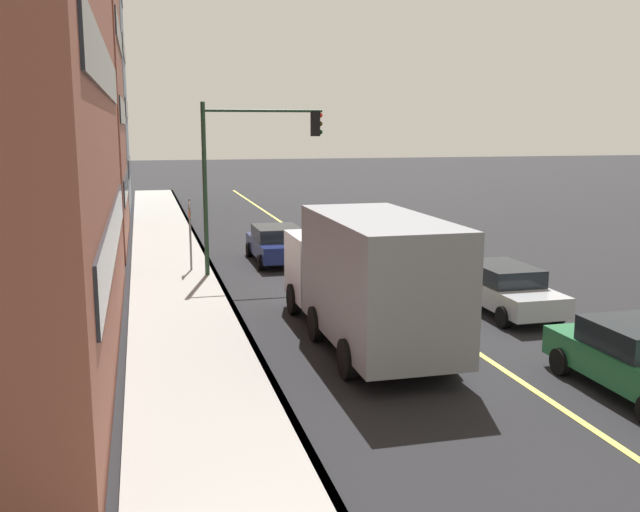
# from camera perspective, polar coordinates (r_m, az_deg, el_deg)

# --- Properties ---
(ground) EXTENTS (200.00, 200.00, 0.00)m
(ground) POSITION_cam_1_polar(r_m,az_deg,el_deg) (23.81, 5.35, -2.91)
(ground) COLOR black
(sidewalk_slab) EXTENTS (80.00, 3.11, 0.15)m
(sidewalk_slab) POSITION_cam_1_polar(r_m,az_deg,el_deg) (22.51, -11.07, -3.65)
(sidewalk_slab) COLOR gray
(sidewalk_slab) RESTS_ON ground
(curb_edge) EXTENTS (80.00, 0.16, 0.15)m
(curb_edge) POSITION_cam_1_polar(r_m,az_deg,el_deg) (22.63, -7.34, -3.46)
(curb_edge) COLOR slate
(curb_edge) RESTS_ON ground
(lane_stripe_center) EXTENTS (80.00, 0.16, 0.01)m
(lane_stripe_center) POSITION_cam_1_polar(r_m,az_deg,el_deg) (23.81, 5.36, -2.90)
(lane_stripe_center) COLOR #D8CC4C
(lane_stripe_center) RESTS_ON ground
(building_midblock) EXTENTS (12.36, 9.05, 19.05)m
(building_midblock) POSITION_cam_1_polar(r_m,az_deg,el_deg) (35.53, -23.40, 16.11)
(building_midblock) COLOR brown
(building_midblock) RESTS_ON ground
(building_glass_right) EXTENTS (10.08, 12.57, 24.14)m
(building_glass_right) POSITION_cam_1_polar(r_m,az_deg,el_deg) (49.04, -23.25, 17.28)
(building_glass_right) COLOR slate
(building_glass_right) RESTS_ON ground
(car_green) EXTENTS (4.39, 2.00, 1.47)m
(car_green) POSITION_cam_1_polar(r_m,az_deg,el_deg) (16.08, 24.26, -7.54)
(car_green) COLOR #1E6038
(car_green) RESTS_ON ground
(car_tan) EXTENTS (4.57, 2.09, 1.63)m
(car_tan) POSITION_cam_1_polar(r_m,az_deg,el_deg) (29.05, 6.82, 1.10)
(car_tan) COLOR tan
(car_tan) RESTS_ON ground
(car_silver) EXTENTS (4.50, 1.88, 1.41)m
(car_silver) POSITION_cam_1_polar(r_m,az_deg,el_deg) (21.75, 14.55, -2.47)
(car_silver) COLOR #A8AAB2
(car_silver) RESTS_ON ground
(car_navy) EXTENTS (4.54, 2.10, 1.45)m
(car_navy) POSITION_cam_1_polar(r_m,az_deg,el_deg) (28.98, -3.45, 1.02)
(car_navy) COLOR navy
(car_navy) RESTS_ON ground
(truck_gray) EXTENTS (8.27, 2.62, 3.36)m
(truck_gray) POSITION_cam_1_polar(r_m,az_deg,el_deg) (17.79, 3.79, -1.59)
(truck_gray) COLOR silver
(truck_gray) RESTS_ON ground
(traffic_light_mast) EXTENTS (0.28, 4.39, 6.29)m
(traffic_light_mast) POSITION_cam_1_polar(r_m,az_deg,el_deg) (25.79, -5.73, 7.77)
(traffic_light_mast) COLOR #1E3823
(traffic_light_mast) RESTS_ON ground
(street_sign_post) EXTENTS (0.60, 0.08, 2.82)m
(street_sign_post) POSITION_cam_1_polar(r_m,az_deg,el_deg) (26.87, -10.38, 2.08)
(street_sign_post) COLOR slate
(street_sign_post) RESTS_ON ground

